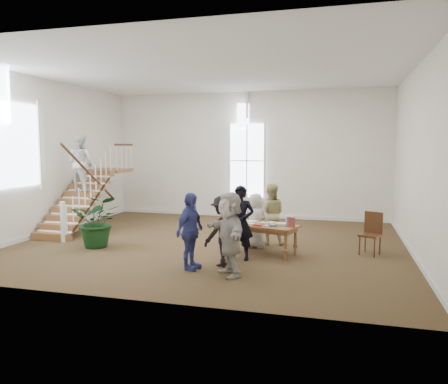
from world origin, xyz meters
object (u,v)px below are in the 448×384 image
(police_officer, at_px, (241,223))
(woman_cluster_b, at_px, (224,231))
(person_yellow, at_px, (270,214))
(floor_plant, at_px, (98,221))
(elderly_woman, at_px, (256,220))
(library_table, at_px, (264,228))
(woman_cluster_a, at_px, (190,231))
(woman_cluster_c, at_px, (230,234))
(side_chair, at_px, (372,231))

(police_officer, height_order, woman_cluster_b, police_officer)
(person_yellow, xyz_separation_m, floor_plant, (-4.19, -1.49, -0.13))
(elderly_woman, bearing_deg, person_yellow, -118.50)
(library_table, height_order, woman_cluster_a, woman_cluster_a)
(woman_cluster_c, distance_m, floor_plant, 4.15)
(library_table, relative_size, floor_plant, 1.25)
(woman_cluster_b, relative_size, floor_plant, 1.14)
(elderly_woman, xyz_separation_m, woman_cluster_c, (-0.04, -2.50, 0.14))
(library_table, relative_size, elderly_woman, 1.20)
(woman_cluster_a, height_order, woman_cluster_c, woman_cluster_c)
(woman_cluster_b, bearing_deg, woman_cluster_a, -20.33)
(elderly_woman, xyz_separation_m, woman_cluster_b, (-0.34, -1.85, 0.07))
(person_yellow, bearing_deg, elderly_woman, 51.32)
(elderly_woman, relative_size, floor_plant, 1.04)
(library_table, distance_m, woman_cluster_c, 1.95)
(library_table, xyz_separation_m, person_yellow, (-0.03, 1.10, 0.17))
(elderly_woman, distance_m, side_chair, 2.81)
(library_table, distance_m, police_officer, 0.81)
(person_yellow, bearing_deg, library_table, 84.02)
(person_yellow, relative_size, woman_cluster_a, 0.99)
(woman_cluster_c, height_order, side_chair, woman_cluster_c)
(person_yellow, xyz_separation_m, woman_cluster_a, (-1.24, -2.80, 0.01))
(library_table, height_order, person_yellow, person_yellow)
(elderly_woman, distance_m, woman_cluster_b, 1.88)
(police_officer, relative_size, person_yellow, 1.06)
(library_table, relative_size, woman_cluster_b, 1.09)
(woman_cluster_c, bearing_deg, woman_cluster_a, -137.77)
(elderly_woman, relative_size, person_yellow, 0.87)
(elderly_woman, relative_size, woman_cluster_c, 0.83)
(woman_cluster_b, distance_m, side_chair, 3.67)
(woman_cluster_c, distance_m, side_chair, 3.82)
(elderly_woman, bearing_deg, woman_cluster_c, 91.63)
(library_table, height_order, elderly_woman, elderly_woman)
(library_table, height_order, floor_plant, floor_plant)
(police_officer, height_order, floor_plant, police_officer)
(woman_cluster_c, xyz_separation_m, side_chair, (2.84, 2.54, -0.27))
(elderly_woman, distance_m, woman_cluster_c, 2.51)
(side_chair, bearing_deg, library_table, -141.22)
(elderly_woman, relative_size, side_chair, 1.38)
(woman_cluster_a, bearing_deg, woman_cluster_b, -41.72)
(police_officer, height_order, woman_cluster_a, police_officer)
(woman_cluster_a, distance_m, floor_plant, 3.24)
(police_officer, height_order, person_yellow, police_officer)
(elderly_woman, relative_size, woman_cluster_b, 0.91)
(police_officer, xyz_separation_m, elderly_woman, (0.10, 1.25, -0.15))
(woman_cluster_b, xyz_separation_m, woman_cluster_c, (0.30, -0.65, 0.08))
(woman_cluster_a, bearing_deg, person_yellow, -12.40)
(person_yellow, relative_size, woman_cluster_b, 1.05)
(person_yellow, distance_m, woman_cluster_c, 3.02)
(floor_plant, bearing_deg, woman_cluster_a, -23.97)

